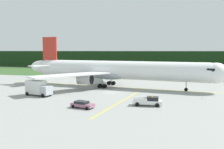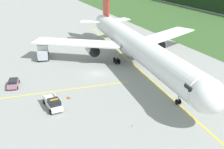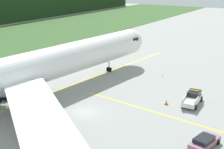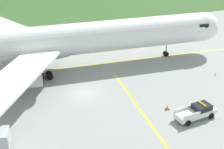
% 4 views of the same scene
% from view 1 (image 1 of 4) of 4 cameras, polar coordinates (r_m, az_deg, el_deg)
% --- Properties ---
extents(ground, '(320.00, 320.00, 0.00)m').
position_cam_1_polar(ground, '(61.92, -0.44, -4.27)').
color(ground, gray).
extents(grass_verge, '(320.00, 44.08, 0.04)m').
position_cam_1_polar(grass_verge, '(112.84, 7.36, 0.17)').
color(grass_verge, '#355729').
rests_on(grass_verge, ground).
extents(distant_tree_line, '(288.00, 4.14, 10.34)m').
position_cam_1_polar(distant_tree_line, '(139.19, 9.16, 3.29)').
color(distant_tree_line, '#193217').
rests_on(distant_tree_line, ground).
extents(taxiway_centerline_main, '(80.03, 7.76, 0.01)m').
position_cam_1_polar(taxiway_centerline_main, '(71.26, 1.41, -2.96)').
color(taxiway_centerline_main, yellow).
rests_on(taxiway_centerline_main, ground).
extents(taxiway_centerline_spur, '(2.91, 28.04, 0.01)m').
position_cam_1_polar(taxiway_centerline_spur, '(51.19, 2.05, -6.37)').
color(taxiway_centerline_spur, yellow).
rests_on(taxiway_centerline_spur, ground).
extents(airliner, '(60.10, 44.77, 14.98)m').
position_cam_1_polar(airliner, '(70.95, 0.86, 0.97)').
color(airliner, white).
rests_on(airliner, ground).
extents(ops_pickup_truck, '(5.65, 2.54, 1.94)m').
position_cam_1_polar(ops_pickup_truck, '(47.90, 8.54, -6.16)').
color(ops_pickup_truck, white).
rests_on(ops_pickup_truck, ground).
extents(catering_truck, '(6.93, 3.80, 3.72)m').
position_cam_1_polar(catering_truck, '(60.15, -16.88, -3.01)').
color(catering_truck, '#AAAFB6').
rests_on(catering_truck, ground).
extents(staff_car, '(4.66, 2.72, 1.30)m').
position_cam_1_polar(staff_car, '(45.96, -6.92, -6.90)').
color(staff_car, '#965F77').
rests_on(staff_car, ground).
extents(apron_cone, '(0.54, 0.54, 0.67)m').
position_cam_1_polar(apron_cone, '(51.49, 6.38, -5.96)').
color(apron_cone, black).
rests_on(apron_cone, ground).
extents(taxiway_edge_light_east, '(0.12, 0.12, 0.44)m').
position_cam_1_polar(taxiway_edge_light_east, '(57.04, 20.28, -5.24)').
color(taxiway_edge_light_east, yellow).
rests_on(taxiway_edge_light_east, ground).
extents(taxiway_edge_light_west, '(0.12, 0.12, 0.49)m').
position_cam_1_polar(taxiway_edge_light_west, '(69.85, -19.24, -3.24)').
color(taxiway_edge_light_west, yellow).
rests_on(taxiway_edge_light_west, ground).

